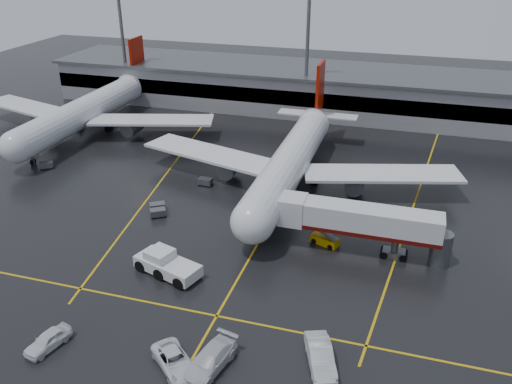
% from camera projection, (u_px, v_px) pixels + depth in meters
% --- Properties ---
extents(ground, '(220.00, 220.00, 0.00)m').
position_uv_depth(ground, '(275.00, 214.00, 71.83)').
color(ground, black).
rests_on(ground, ground).
extents(apron_line_centre, '(0.25, 90.00, 0.02)m').
position_uv_depth(apron_line_centre, '(275.00, 214.00, 71.83)').
color(apron_line_centre, gold).
rests_on(apron_line_centre, ground).
extents(apron_line_stop, '(60.00, 0.25, 0.02)m').
position_uv_depth(apron_line_stop, '(217.00, 316.00, 52.93)').
color(apron_line_stop, gold).
rests_on(apron_line_stop, ground).
extents(apron_line_left, '(9.99, 69.35, 0.02)m').
position_uv_depth(apron_line_left, '(170.00, 168.00, 85.63)').
color(apron_line_left, gold).
rests_on(apron_line_left, ground).
extents(apron_line_right, '(7.57, 69.64, 0.02)m').
position_uv_depth(apron_line_right, '(416.00, 200.00, 75.73)').
color(apron_line_right, gold).
rests_on(apron_line_right, ground).
extents(terminal, '(122.00, 19.00, 8.60)m').
position_uv_depth(terminal, '(335.00, 91.00, 111.10)').
color(terminal, gray).
rests_on(terminal, ground).
extents(light_mast_left, '(3.00, 1.20, 25.45)m').
position_uv_depth(light_mast_left, '(122.00, 34.00, 113.25)').
color(light_mast_left, '#595B60').
rests_on(light_mast_left, ground).
extents(light_mast_mid, '(3.00, 1.20, 25.45)m').
position_uv_depth(light_mast_mid, '(307.00, 45.00, 102.83)').
color(light_mast_mid, '#595B60').
rests_on(light_mast_mid, ground).
extents(main_airliner, '(48.80, 45.60, 14.10)m').
position_uv_depth(main_airliner, '(292.00, 159.00, 78.31)').
color(main_airliner, silver).
rests_on(main_airliner, ground).
extents(second_airliner, '(48.80, 45.60, 14.10)m').
position_uv_depth(second_airliner, '(88.00, 110.00, 99.56)').
color(second_airliner, silver).
rests_on(second_airliner, ground).
extents(jet_bridge, '(19.90, 3.40, 6.05)m').
position_uv_depth(jet_bridge, '(361.00, 222.00, 61.85)').
color(jet_bridge, silver).
rests_on(jet_bridge, ground).
extents(pushback_tractor, '(8.24, 5.29, 2.74)m').
position_uv_depth(pushback_tractor, '(166.00, 265.00, 59.14)').
color(pushback_tractor, silver).
rests_on(pushback_tractor, ground).
extents(belt_loader, '(3.69, 2.55, 2.16)m').
position_uv_depth(belt_loader, '(325.00, 240.00, 64.86)').
color(belt_loader, '#CF9B03').
rests_on(belt_loader, ground).
extents(service_van_a, '(5.77, 5.51, 1.52)m').
position_uv_depth(service_van_a, '(174.00, 360.00, 46.43)').
color(service_van_a, white).
rests_on(service_van_a, ground).
extents(service_van_b, '(3.84, 6.67, 1.82)m').
position_uv_depth(service_van_b, '(210.00, 360.00, 46.28)').
color(service_van_b, silver).
rests_on(service_van_b, ground).
extents(service_van_c, '(3.98, 6.16, 1.92)m').
position_uv_depth(service_van_c, '(320.00, 356.00, 46.64)').
color(service_van_c, silver).
rests_on(service_van_c, ground).
extents(service_van_d, '(2.94, 4.89, 1.56)m').
position_uv_depth(service_van_d, '(48.00, 340.00, 48.67)').
color(service_van_d, white).
rests_on(service_van_d, ground).
extents(baggage_cart_a, '(2.39, 2.17, 1.12)m').
position_uv_depth(baggage_cart_a, '(158.00, 212.00, 71.02)').
color(baggage_cart_a, '#595B60').
rests_on(baggage_cart_a, ground).
extents(baggage_cart_b, '(2.39, 2.18, 1.12)m').
position_uv_depth(baggage_cart_b, '(157.00, 207.00, 72.51)').
color(baggage_cart_b, '#595B60').
rests_on(baggage_cart_b, ground).
extents(baggage_cart_c, '(2.05, 1.38, 1.12)m').
position_uv_depth(baggage_cart_c, '(205.00, 181.00, 79.76)').
color(baggage_cart_c, '#595B60').
rests_on(baggage_cart_c, ground).
extents(baggage_cart_d, '(2.15, 1.55, 1.12)m').
position_uv_depth(baggage_cart_d, '(30.00, 148.00, 92.02)').
color(baggage_cart_d, '#595B60').
rests_on(baggage_cart_d, ground).
extents(baggage_cart_e, '(2.38, 2.24, 1.12)m').
position_uv_depth(baggage_cart_e, '(46.00, 165.00, 85.37)').
color(baggage_cart_e, '#595B60').
rests_on(baggage_cart_e, ground).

